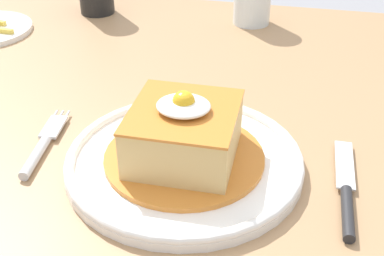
% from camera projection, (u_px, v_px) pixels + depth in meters
% --- Properties ---
extents(dining_table, '(1.33, 0.86, 0.77)m').
position_uv_depth(dining_table, '(206.00, 171.00, 0.76)').
color(dining_table, '#A87F56').
rests_on(dining_table, ground_plane).
extents(main_plate, '(0.27, 0.27, 0.02)m').
position_uv_depth(main_plate, '(188.00, 160.00, 0.58)').
color(main_plate, white).
rests_on(main_plate, dining_table).
extents(sandwich_meal, '(0.18, 0.18, 0.09)m').
position_uv_depth(sandwich_meal, '(188.00, 137.00, 0.56)').
color(sandwich_meal, orange).
rests_on(sandwich_meal, main_plate).
extents(fork, '(0.03, 0.14, 0.01)m').
position_uv_depth(fork, '(42.00, 147.00, 0.61)').
color(fork, silver).
rests_on(fork, dining_table).
extents(knife, '(0.02, 0.17, 0.01)m').
position_uv_depth(knife, '(347.00, 198.00, 0.53)').
color(knife, '#262628').
rests_on(knife, dining_table).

